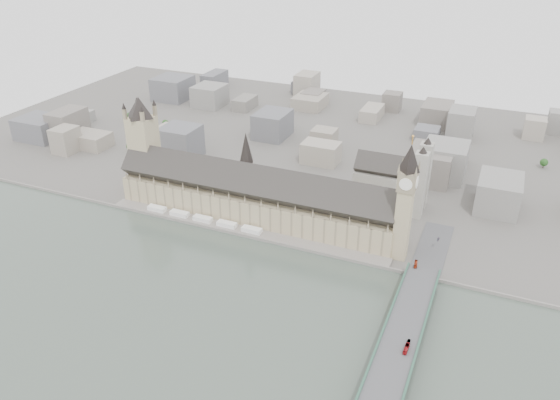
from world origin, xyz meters
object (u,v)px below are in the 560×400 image
at_px(elizabeth_tower, 406,194).
at_px(car_approach, 438,239).
at_px(palace_of_westminster, 254,196).
at_px(red_bus_north, 416,264).
at_px(car_silver, 409,342).
at_px(westminster_bridge, 404,331).
at_px(westminster_abbey, 393,182).
at_px(red_bus_south, 406,349).
at_px(victoria_tower, 144,141).

distance_m(elizabeth_tower, car_approach, 58.94).
bearing_deg(palace_of_westminster, red_bus_north, -12.54).
bearing_deg(car_silver, westminster_bridge, 116.11).
relative_size(palace_of_westminster, westminster_bridge, 0.82).
distance_m(westminster_abbey, red_bus_south, 213.71).
bearing_deg(westminster_bridge, car_silver, -70.35).
xyz_separation_m(victoria_tower, red_bus_south, (289.60, -136.62, -43.55)).
height_order(elizabeth_tower, westminster_abbey, elizabeth_tower).
height_order(victoria_tower, red_bus_south, victoria_tower).
distance_m(westminster_bridge, car_silver, 17.45).
distance_m(westminster_bridge, car_approach, 117.92).
relative_size(red_bus_north, car_silver, 2.16).
relative_size(elizabeth_tower, red_bus_south, 10.68).
relative_size(elizabeth_tower, westminster_bridge, 0.33).
bearing_deg(red_bus_north, red_bus_south, -89.30).
distance_m(elizabeth_tower, red_bus_south, 130.78).
xyz_separation_m(red_bus_south, car_silver, (-0.07, 7.64, -0.67)).
relative_size(palace_of_westminster, victoria_tower, 2.65).
xyz_separation_m(victoria_tower, westminster_abbey, (232.92, 69.00, -30.12)).
xyz_separation_m(westminster_bridge, westminster_abbey, (-51.08, 182.50, 19.96)).
bearing_deg(car_silver, red_bus_north, 104.34).
bearing_deg(red_bus_south, car_approach, 92.79).
xyz_separation_m(elizabeth_tower, car_approach, (27.43, 22.23, -47.19)).
bearing_deg(victoria_tower, westminster_bridge, -21.78).
height_order(westminster_bridge, car_approach, car_approach).
distance_m(victoria_tower, westminster_abbey, 244.79).
height_order(palace_of_westminster, red_bus_north, palace_of_westminster).
bearing_deg(red_bus_south, palace_of_westminster, 144.03).
distance_m(westminster_abbey, red_bus_north, 119.23).
distance_m(victoria_tower, westminster_bridge, 309.91).
relative_size(palace_of_westminster, elizabeth_tower, 2.47).
height_order(victoria_tower, car_approach, victoria_tower).
xyz_separation_m(westminster_abbey, red_bus_north, (44.39, -109.84, -13.49)).
height_order(palace_of_westminster, car_approach, palace_of_westminster).
xyz_separation_m(victoria_tower, westminster_bridge, (284.00, -113.50, -50.08)).
bearing_deg(westminster_abbey, car_silver, -74.04).
height_order(victoria_tower, red_bus_north, victoria_tower).
xyz_separation_m(car_silver, car_approach, (-2.10, 133.21, -0.09)).
height_order(westminster_bridge, red_bus_north, red_bus_north).
relative_size(westminster_bridge, red_bus_south, 32.30).
xyz_separation_m(palace_of_westminster, westminster_abbey, (110.92, 75.30, 2.38)).
bearing_deg(car_silver, westminster_abbey, 112.41).
relative_size(victoria_tower, car_silver, 22.48).
bearing_deg(westminster_abbey, red_bus_north, -67.99).
bearing_deg(car_approach, red_bus_north, -103.32).
bearing_deg(victoria_tower, elizabeth_tower, -3.96).
height_order(red_bus_south, car_silver, red_bus_south).
xyz_separation_m(victoria_tower, car_silver, (289.53, -128.98, -44.22)).
xyz_separation_m(palace_of_westminster, victoria_tower, (-122.00, 6.30, 32.50)).
bearing_deg(palace_of_westminster, victoria_tower, 177.04).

